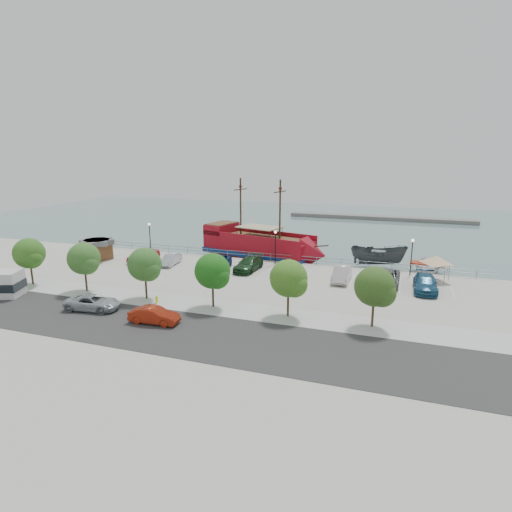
% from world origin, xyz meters
% --- Properties ---
extents(ground, '(160.00, 160.00, 0.00)m').
position_xyz_m(ground, '(0.00, 0.00, -1.00)').
color(ground, slate).
extents(land_slab, '(100.00, 58.00, 1.20)m').
position_xyz_m(land_slab, '(0.00, -21.00, -0.60)').
color(land_slab, '#B0AC98').
rests_on(land_slab, ground).
extents(street, '(100.00, 8.00, 0.04)m').
position_xyz_m(street, '(0.00, -16.00, 0.01)').
color(street, '#333131').
rests_on(street, land_slab).
extents(sidewalk, '(100.00, 4.00, 0.05)m').
position_xyz_m(sidewalk, '(0.00, -10.00, 0.01)').
color(sidewalk, '#B9B9B9').
rests_on(sidewalk, land_slab).
extents(seawall_railing, '(50.00, 0.06, 1.00)m').
position_xyz_m(seawall_railing, '(0.00, 7.80, 0.53)').
color(seawall_railing, slate).
rests_on(seawall_railing, land_slab).
extents(far_shore, '(40.00, 3.00, 0.80)m').
position_xyz_m(far_shore, '(10.00, 55.00, -0.60)').
color(far_shore, slate).
rests_on(far_shore, ground).
extents(pirate_ship, '(18.92, 9.41, 11.71)m').
position_xyz_m(pirate_ship, '(-2.74, 11.48, 0.96)').
color(pirate_ship, maroon).
rests_on(pirate_ship, ground).
extents(patrol_boat, '(7.33, 3.34, 2.75)m').
position_xyz_m(patrol_boat, '(12.17, 12.60, 0.38)').
color(patrol_boat, '#404548').
rests_on(patrol_boat, ground).
extents(speedboat, '(5.68, 7.26, 1.37)m').
position_xyz_m(speedboat, '(18.14, 12.27, -0.31)').
color(speedboat, silver).
rests_on(speedboat, ground).
extents(dock_west, '(7.75, 2.89, 0.43)m').
position_xyz_m(dock_west, '(-12.53, 9.20, -0.78)').
color(dock_west, slate).
rests_on(dock_west, ground).
extents(dock_mid, '(6.69, 3.57, 0.37)m').
position_xyz_m(dock_mid, '(9.24, 9.20, -0.82)').
color(dock_mid, gray).
rests_on(dock_mid, ground).
extents(dock_east, '(7.19, 3.43, 0.40)m').
position_xyz_m(dock_east, '(15.63, 9.20, -0.80)').
color(dock_east, slate).
rests_on(dock_east, ground).
extents(shed, '(4.14, 4.14, 2.64)m').
position_xyz_m(shed, '(-22.67, 1.29, 1.41)').
color(shed, brown).
rests_on(shed, land_slab).
extents(canopy_tent, '(4.75, 4.75, 3.18)m').
position_xyz_m(canopy_tent, '(18.56, 5.41, 2.77)').
color(canopy_tent, slate).
rests_on(canopy_tent, land_slab).
extents(street_van, '(5.13, 2.96, 1.35)m').
position_xyz_m(street_van, '(-10.86, -14.12, 0.67)').
color(street_van, '#A1A8AD').
rests_on(street_van, street).
extents(street_sedan, '(4.27, 1.73, 1.38)m').
position_xyz_m(street_sedan, '(-3.99, -15.04, 0.69)').
color(street_sedan, '#9A230F').
rests_on(street_sedan, street).
extents(fire_hydrant, '(0.25, 0.25, 0.72)m').
position_xyz_m(fire_hydrant, '(-6.39, -10.80, 0.39)').
color(fire_hydrant, yellow).
rests_on(fire_hydrant, sidewalk).
extents(lamp_post_left, '(0.36, 0.36, 4.28)m').
position_xyz_m(lamp_post_left, '(-18.00, 6.50, 2.94)').
color(lamp_post_left, black).
rests_on(lamp_post_left, land_slab).
extents(lamp_post_mid, '(0.36, 0.36, 4.28)m').
position_xyz_m(lamp_post_mid, '(0.00, 6.50, 2.94)').
color(lamp_post_mid, black).
rests_on(lamp_post_mid, land_slab).
extents(lamp_post_right, '(0.36, 0.36, 4.28)m').
position_xyz_m(lamp_post_right, '(16.00, 6.50, 2.94)').
color(lamp_post_right, black).
rests_on(lamp_post_right, land_slab).
extents(tree_a, '(3.30, 3.20, 5.00)m').
position_xyz_m(tree_a, '(-21.85, -10.07, 3.30)').
color(tree_a, '#473321').
rests_on(tree_a, sidewalk).
extents(tree_b, '(3.30, 3.20, 5.00)m').
position_xyz_m(tree_b, '(-14.85, -10.07, 3.30)').
color(tree_b, '#473321').
rests_on(tree_b, sidewalk).
extents(tree_c, '(3.30, 3.20, 5.00)m').
position_xyz_m(tree_c, '(-7.85, -10.07, 3.30)').
color(tree_c, '#473321').
rests_on(tree_c, sidewalk).
extents(tree_d, '(3.30, 3.20, 5.00)m').
position_xyz_m(tree_d, '(-0.85, -10.07, 3.30)').
color(tree_d, '#473321').
rests_on(tree_d, sidewalk).
extents(tree_e, '(3.30, 3.20, 5.00)m').
position_xyz_m(tree_e, '(6.15, -10.07, 3.30)').
color(tree_e, '#473321').
rests_on(tree_e, sidewalk).
extents(tree_f, '(3.30, 3.20, 5.00)m').
position_xyz_m(tree_f, '(13.15, -10.07, 3.30)').
color(tree_f, '#473321').
rests_on(tree_f, sidewalk).
extents(parked_car_a, '(2.75, 5.02, 1.62)m').
position_xyz_m(parked_car_a, '(-16.48, 2.41, 0.81)').
color(parked_car_a, red).
rests_on(parked_car_a, land_slab).
extents(parked_car_b, '(1.88, 4.26, 1.36)m').
position_xyz_m(parked_car_b, '(-12.23, 1.98, 0.68)').
color(parked_car_b, '#B2B7C0').
rests_on(parked_car_b, land_slab).
extents(parked_car_c, '(3.72, 6.35, 1.66)m').
position_xyz_m(parked_car_c, '(-5.81, 1.44, 0.83)').
color(parked_car_c, navy).
rests_on(parked_car_c, land_slab).
extents(parked_car_d, '(2.53, 5.51, 1.56)m').
position_xyz_m(parked_car_d, '(-2.14, 2.62, 0.78)').
color(parked_car_d, '#1C4020').
rests_on(parked_car_d, land_slab).
extents(parked_car_e, '(1.75, 4.22, 1.43)m').
position_xyz_m(parked_car_e, '(3.20, 1.67, 0.71)').
color(parked_car_e, black).
rests_on(parked_car_e, land_slab).
extents(parked_car_f, '(1.74, 4.93, 1.62)m').
position_xyz_m(parked_car_f, '(8.91, 1.95, 0.81)').
color(parked_car_f, silver).
rests_on(parked_car_f, land_slab).
extents(parked_car_g, '(2.65, 5.53, 1.52)m').
position_xyz_m(parked_car_g, '(13.62, 2.01, 0.76)').
color(parked_car_g, '#5C5C5C').
rests_on(parked_car_g, land_slab).
extents(parked_car_h, '(2.32, 5.56, 1.60)m').
position_xyz_m(parked_car_h, '(17.40, 1.20, 0.80)').
color(parked_car_h, navy).
rests_on(parked_car_h, land_slab).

